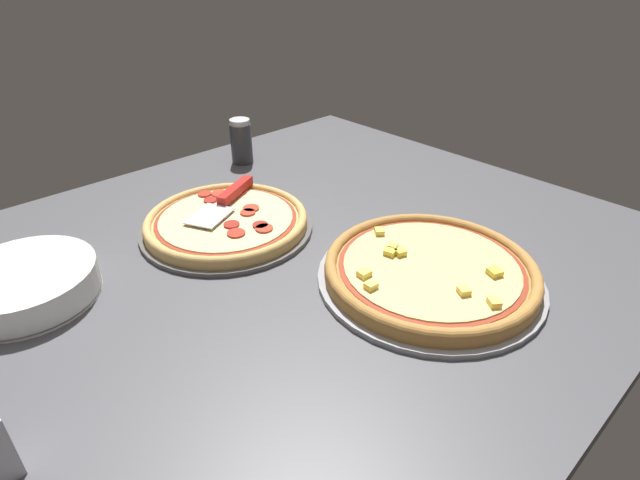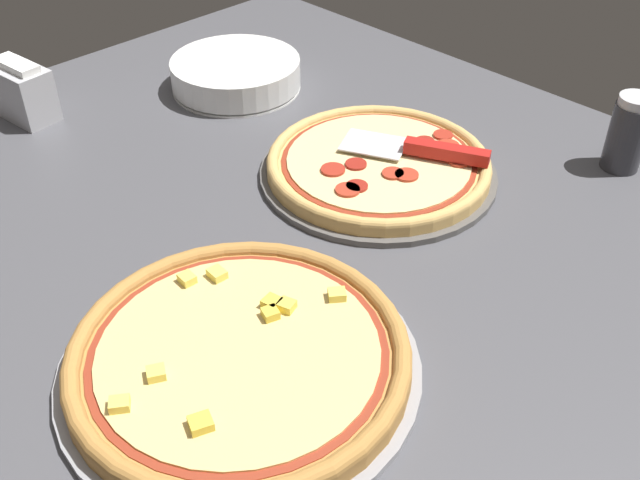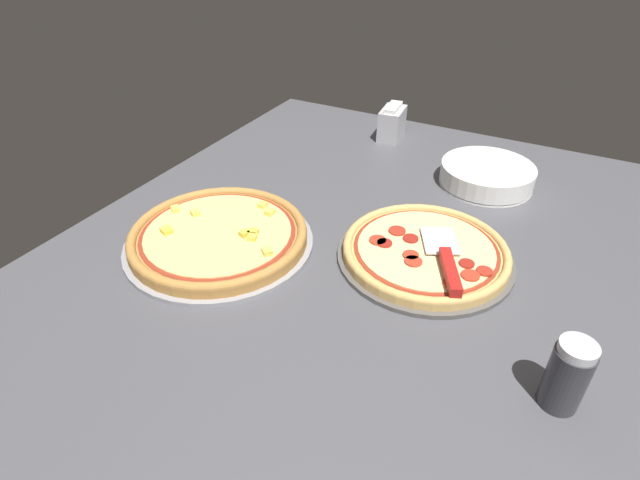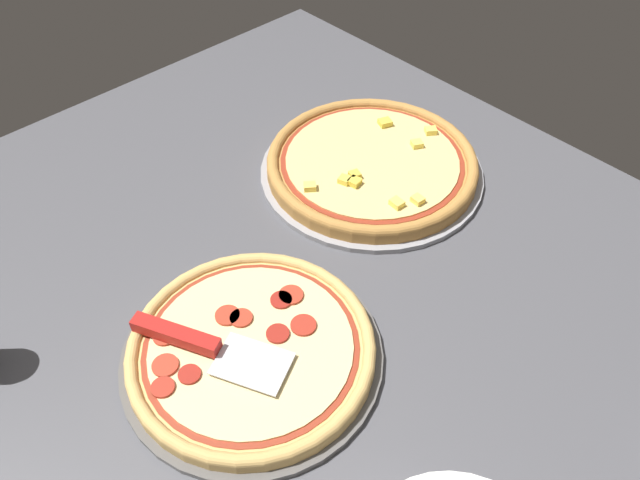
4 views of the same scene
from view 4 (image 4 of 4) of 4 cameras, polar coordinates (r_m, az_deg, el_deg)
The scene contains 6 objects.
ground_plane at distance 97.13cm, azimuth 0.83°, elevation -5.45°, with size 144.89×118.72×3.60cm, color #4C4C51.
pizza_pan_front at distance 88.91cm, azimuth -6.19°, elevation -10.42°, with size 36.51×36.51×1.00cm, color #565451.
pizza_front at distance 87.43cm, azimuth -6.30°, elevation -9.76°, with size 34.32×34.32×2.53cm.
pizza_pan_back at distance 115.52cm, azimuth 4.71°, elevation 6.27°, with size 40.67×40.67×1.00cm, color #939399.
pizza_back at distance 114.19cm, azimuth 4.78°, elevation 7.07°, with size 38.23×38.23×3.48cm.
serving_spatula at distance 86.82cm, azimuth -11.60°, elevation -9.01°, with size 22.40×14.05×2.00cm.
Camera 4 is at (42.90, -42.34, 74.37)cm, focal length 35.00 mm.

